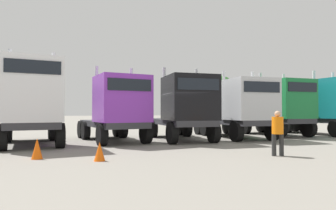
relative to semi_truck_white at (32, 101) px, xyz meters
The scene contains 13 objects.
ground 7.73m from the semi_truck_white, ahead, with size 200.00×200.00×0.00m, color gray.
semi_truck_white is the anchor object (origin of this frame).
semi_truck_purple 4.00m from the semi_truck_white, ahead, with size 3.11×6.09×3.94m.
semi_truck_black 7.49m from the semi_truck_white, ahead, with size 3.10×6.52×4.01m.
semi_truck_silver 11.09m from the semi_truck_white, ahead, with size 3.10×6.64×3.98m.
semi_truck_green 14.62m from the semi_truck_white, ahead, with size 2.77×6.00×4.14m.
semi_truck_teal 18.14m from the semi_truck_white, ahead, with size 2.94×6.51×4.32m.
visitor_in_hivis 10.54m from the semi_truck_white, 37.20° to the right, with size 0.49×0.49×1.61m.
traffic_cone_near 5.84m from the semi_truck_white, 66.21° to the right, with size 0.36×0.36×0.60m, color #F2590C.
traffic_cone_mid 4.31m from the semi_truck_white, 84.75° to the right, with size 0.36×0.36×0.70m, color #F2590C.
oak_far_left 20.19m from the semi_truck_white, 100.44° to the left, with size 3.08×3.08×5.00m.
oak_far_centre 18.80m from the semi_truck_white, 68.15° to the left, with size 2.92×2.92×4.86m.
oak_far_right 26.05m from the semi_truck_white, 39.58° to the left, with size 3.53×3.53×5.95m.
Camera 1 is at (-6.63, -13.82, 1.59)m, focal length 31.99 mm.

